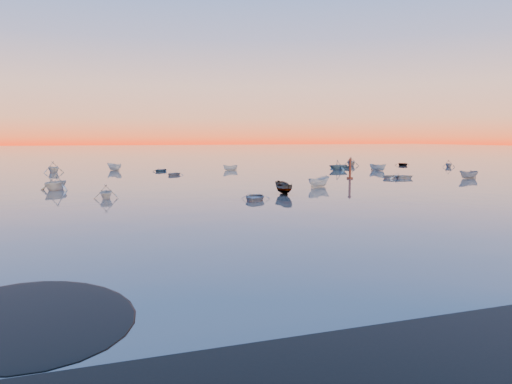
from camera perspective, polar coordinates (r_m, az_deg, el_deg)
name	(u,v)px	position (r m, az deg, el deg)	size (l,w,h in m)	color
ground	(153,165)	(118.02, -11.70, 3.09)	(600.00, 600.00, 0.00)	#635853
mud_lobes	(498,287)	(23.56, 25.93, -9.74)	(140.00, 6.00, 0.07)	black
moored_fleet	(200,181)	(71.89, -6.43, 1.23)	(124.00, 58.00, 1.20)	silver
boat_near_center	(319,187)	(63.29, 7.19, 0.54)	(3.91, 1.65, 1.35)	silver
channel_marker	(350,170)	(77.31, 10.69, 2.50)	(0.94, 0.94, 3.35)	#4A1A10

